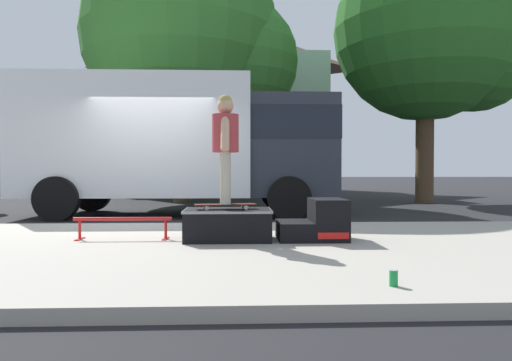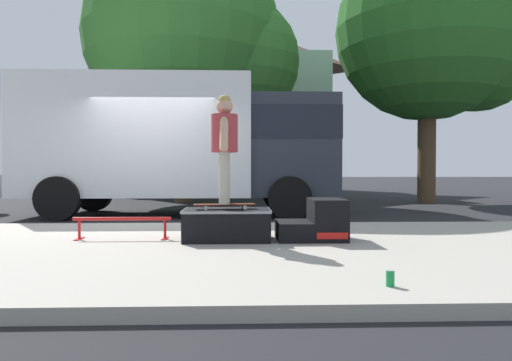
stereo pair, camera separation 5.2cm
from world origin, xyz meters
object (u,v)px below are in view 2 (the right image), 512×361
(kicker_ramp, at_px, (317,223))
(street_tree_main, at_px, (194,42))
(soda_can, at_px, (390,278))
(grind_rail, at_px, (122,223))
(box_truck, at_px, (183,141))
(skate_box, at_px, (227,224))
(street_tree_neighbour, at_px, (438,35))
(skateboard, at_px, (225,205))
(skater_kid, at_px, (225,140))

(kicker_ramp, distance_m, street_tree_main, 10.79)
(soda_can, relative_size, street_tree_main, 0.01)
(grind_rail, distance_m, street_tree_main, 10.39)
(kicker_ramp, relative_size, soda_can, 6.91)
(soda_can, bearing_deg, street_tree_main, 102.45)
(soda_can, xyz_separation_m, box_truck, (-2.45, 7.22, 1.52))
(skate_box, relative_size, kicker_ramp, 1.27)
(box_truck, relative_size, street_tree_main, 0.81)
(street_tree_main, distance_m, street_tree_neighbour, 7.77)
(box_truck, distance_m, street_tree_neighbour, 9.31)
(skateboard, relative_size, street_tree_main, 0.09)
(skater_kid, bearing_deg, skate_box, 21.84)
(skateboard, height_order, skater_kid, skater_kid)
(skateboard, height_order, box_truck, box_truck)
(grind_rail, distance_m, street_tree_neighbour, 12.66)
(skateboard, bearing_deg, skater_kid, -90.00)
(soda_can, bearing_deg, grind_rail, 135.77)
(skate_box, xyz_separation_m, soda_can, (1.32, -2.48, -0.15))
(skateboard, bearing_deg, grind_rail, 173.90)
(skate_box, xyz_separation_m, grind_rail, (-1.37, 0.13, -0.00))
(skate_box, relative_size, box_truck, 0.16)
(box_truck, bearing_deg, skateboard, -76.97)
(street_tree_neighbour, bearing_deg, skateboard, -126.55)
(skater_kid, bearing_deg, grind_rail, 173.90)
(skateboard, bearing_deg, street_tree_neighbour, 53.45)
(kicker_ramp, bearing_deg, skater_kid, -179.44)
(skater_kid, relative_size, street_tree_neighbour, 0.17)
(kicker_ramp, distance_m, grind_rail, 2.53)
(street_tree_main, bearing_deg, skateboard, -82.31)
(skateboard, bearing_deg, box_truck, 103.03)
(street_tree_neighbour, bearing_deg, box_truck, -152.22)
(grind_rail, xyz_separation_m, street_tree_neighbour, (7.82, 8.61, 5.00))
(grind_rail, xyz_separation_m, skateboard, (1.34, -0.14, 0.24))
(kicker_ramp, xyz_separation_m, soda_can, (0.16, -2.48, -0.16))
(skate_box, relative_size, skateboard, 1.38)
(soda_can, bearing_deg, skater_kid, 118.62)
(kicker_ramp, bearing_deg, street_tree_neighbour, 58.77)
(skateboard, xyz_separation_m, skater_kid, (0.00, -0.00, 0.83))
(kicker_ramp, bearing_deg, soda_can, -86.37)
(skate_box, bearing_deg, skateboard, -158.16)
(soda_can, height_order, street_tree_main, street_tree_main)
(kicker_ramp, bearing_deg, box_truck, 115.77)
(soda_can, relative_size, box_truck, 0.02)
(skateboard, distance_m, street_tree_neighbour, 11.89)
(soda_can, distance_m, street_tree_neighbour, 13.37)
(skater_kid, xyz_separation_m, street_tree_main, (-1.26, 9.34, 3.77))
(skate_box, height_order, soda_can, skate_box)
(kicker_ramp, xyz_separation_m, street_tree_neighbour, (5.30, 8.74, 4.99))
(skate_box, xyz_separation_m, box_truck, (-1.13, 4.74, 1.37))
(kicker_ramp, bearing_deg, skateboard, -179.44)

